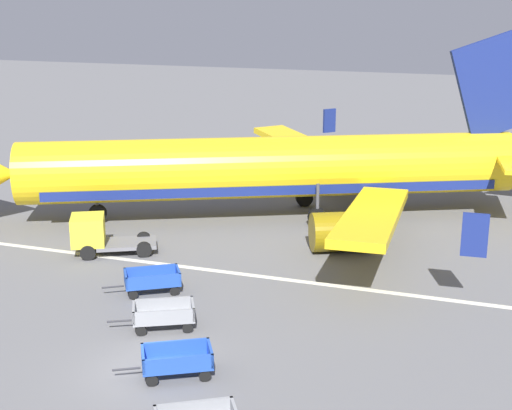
{
  "coord_description": "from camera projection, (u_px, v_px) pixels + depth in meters",
  "views": [
    {
      "loc": [
        11.66,
        -21.68,
        13.24
      ],
      "look_at": [
        -0.22,
        12.92,
        2.8
      ],
      "focal_mm": 51.84,
      "sensor_mm": 36.0,
      "label": 1
    }
  ],
  "objects": [
    {
      "name": "baggage_cart_third_in_row",
      "position": [
        177.0,
        361.0,
        26.47
      ],
      "size": [
        3.45,
        2.45,
        1.07
      ],
      "color": "#234CB2",
      "rests_on": "ground"
    },
    {
      "name": "airplane",
      "position": [
        288.0,
        168.0,
        44.94
      ],
      "size": [
        35.4,
        29.12,
        11.34
      ],
      "color": "yellow",
      "rests_on": "ground"
    },
    {
      "name": "baggage_cart_fourth_in_row",
      "position": [
        163.0,
        315.0,
        30.26
      ],
      "size": [
        3.49,
        2.4,
        1.07
      ],
      "color": "gray",
      "rests_on": "ground"
    },
    {
      "name": "baggage_cart_far_end",
      "position": [
        152.0,
        280.0,
        33.92
      ],
      "size": [
        3.39,
        2.53,
        1.07
      ],
      "color": "#234CB2",
      "rests_on": "ground"
    },
    {
      "name": "ground_plane",
      "position": [
        147.0,
        371.0,
        26.99
      ],
      "size": [
        220.0,
        220.0,
        0.0
      ],
      "primitive_type": "plane",
      "color": "slate"
    },
    {
      "name": "service_truck_beside_carts",
      "position": [
        98.0,
        234.0,
        38.86
      ],
      "size": [
        4.75,
        3.73,
        2.1
      ],
      "color": "slate",
      "rests_on": "ground"
    },
    {
      "name": "apron_stripe",
      "position": [
        243.0,
        274.0,
        36.3
      ],
      "size": [
        120.0,
        0.36,
        0.01
      ],
      "primitive_type": "cube",
      "color": "silver",
      "rests_on": "ground"
    }
  ]
}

